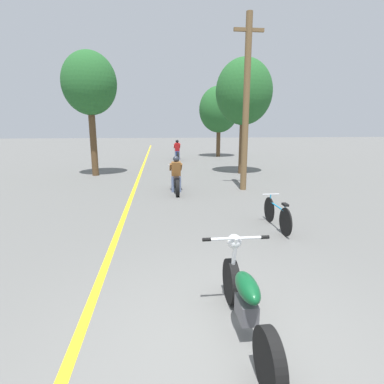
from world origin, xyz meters
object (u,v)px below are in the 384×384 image
roadside_tree_right_near (244,92)px  roadside_tree_right_far (219,110)px  motorcycle_rider_lead (176,178)px  motorcycle_rider_far (177,152)px  roadside_tree_left (89,84)px  utility_pole (246,103)px  motorcycle_foreground (246,301)px  bicycle_parked (277,214)px

roadside_tree_right_near → roadside_tree_right_far: size_ratio=1.04×
motorcycle_rider_lead → motorcycle_rider_far: motorcycle_rider_far is taller
roadside_tree_right_near → roadside_tree_left: 7.55m
utility_pole → motorcycle_foreground: bearing=-105.6°
roadside_tree_right_far → bicycle_parked: 17.86m
roadside_tree_left → motorcycle_rider_far: size_ratio=2.92×
motorcycle_rider_far → bicycle_parked: 15.51m
roadside_tree_right_far → utility_pole: bearing=-96.8°
roadside_tree_right_near → motorcycle_foreground: (-3.33, -12.26, -3.66)m
roadside_tree_right_near → bicycle_parked: 9.50m
roadside_tree_right_near → bicycle_parked: bearing=-99.8°
utility_pole → bicycle_parked: bearing=-95.6°
roadside_tree_left → bicycle_parked: 11.36m
motorcycle_foreground → roadside_tree_left: bearing=108.8°
motorcycle_foreground → utility_pole: bearing=74.4°
roadside_tree_right_near → roadside_tree_left: (-7.54, 0.12, 0.29)m
roadside_tree_right_near → motorcycle_foreground: bearing=-105.2°
bicycle_parked → motorcycle_rider_far: bearing=95.5°
roadside_tree_right_far → roadside_tree_left: size_ratio=0.93×
roadside_tree_left → motorcycle_rider_lead: bearing=-48.2°
utility_pole → motorcycle_foreground: utility_pole is taller
motorcycle_rider_far → motorcycle_rider_lead: bearing=-93.7°
motorcycle_rider_far → utility_pole: bearing=-79.9°
roadside_tree_left → motorcycle_foreground: (4.20, -12.38, -3.96)m
roadside_tree_right_far → roadside_tree_right_near: bearing=-93.2°
motorcycle_foreground → motorcycle_rider_far: bearing=88.9°
motorcycle_rider_lead → motorcycle_foreground: bearing=-87.5°
motorcycle_foreground → bicycle_parked: bearing=63.1°
utility_pole → roadside_tree_right_far: bearing=83.2°
roadside_tree_right_far → motorcycle_foreground: bearing=-100.3°
motorcycle_rider_lead → bicycle_parked: size_ratio=1.25×
utility_pole → bicycle_parked: utility_pole is taller
motorcycle_rider_far → bicycle_parked: (1.49, -15.43, -0.20)m
motorcycle_rider_far → roadside_tree_left: bearing=-124.2°
roadside_tree_right_near → roadside_tree_right_far: roadside_tree_right_near is taller
motorcycle_foreground → motorcycle_rider_lead: 8.09m
roadside_tree_left → motorcycle_rider_lead: size_ratio=2.81×
roadside_tree_left → motorcycle_rider_far: (4.56, 6.71, -3.85)m
roadside_tree_right_near → motorcycle_rider_lead: roadside_tree_right_near is taller
roadside_tree_right_far → motorcycle_rider_lead: size_ratio=2.62×
roadside_tree_left → roadside_tree_right_near: bearing=-0.9°
utility_pole → roadside_tree_left: size_ratio=1.08×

